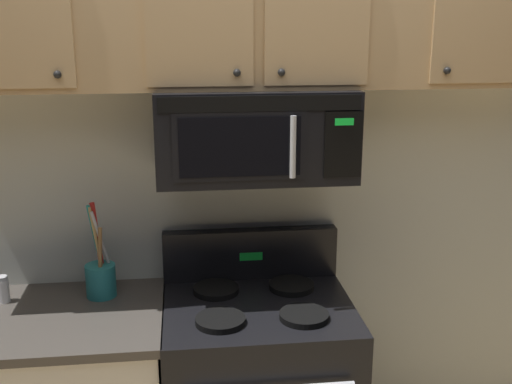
% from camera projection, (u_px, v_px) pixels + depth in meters
% --- Properties ---
extents(back_wall, '(5.20, 0.10, 2.70)m').
position_uv_depth(back_wall, '(248.00, 174.00, 2.74)').
color(back_wall, silver).
rests_on(back_wall, ground_plane).
extents(over_range_microwave, '(0.76, 0.43, 0.35)m').
position_uv_depth(over_range_microwave, '(254.00, 133.00, 2.44)').
color(over_range_microwave, black).
extents(upper_cabinets, '(2.50, 0.36, 0.55)m').
position_uv_depth(upper_cabinets, '(253.00, 13.00, 2.35)').
color(upper_cabinets, tan).
extents(utensil_crock_teal, '(0.12, 0.12, 0.39)m').
position_uv_depth(utensil_crock_teal, '(100.00, 275.00, 2.57)').
color(utensil_crock_teal, teal).
rests_on(utensil_crock_teal, counter_segment).
extents(salt_shaker, '(0.05, 0.05, 0.11)m').
position_uv_depth(salt_shaker, '(3.00, 289.00, 2.52)').
color(salt_shaker, white).
rests_on(salt_shaker, counter_segment).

